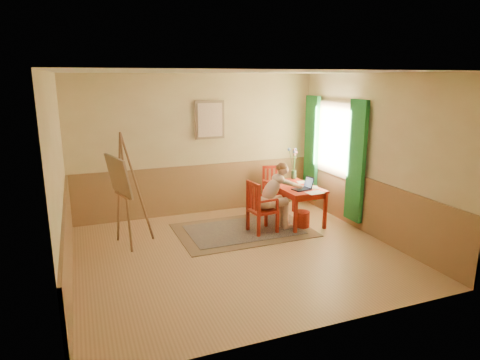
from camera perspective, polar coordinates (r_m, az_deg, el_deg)
name	(u,v)px	position (r m, az deg, el deg)	size (l,w,h in m)	color
room	(238,167)	(6.36, -0.30, 1.76)	(5.04, 4.54, 2.84)	tan
wainscot	(221,209)	(7.31, -2.53, -3.93)	(5.00, 4.50, 1.00)	#99724C
window	(333,150)	(8.43, 12.50, 4.06)	(0.12, 2.01, 2.20)	white
wall_portrait	(210,120)	(8.42, -4.12, 8.15)	(0.60, 0.05, 0.76)	#8B6F51
rug	(244,230)	(7.72, 0.48, -6.81)	(2.42, 1.62, 0.02)	#8C7251
table	(295,190)	(8.05, 7.52, -1.40)	(0.77, 1.23, 0.72)	#B72B18
chair_left	(260,207)	(7.47, 2.77, -3.73)	(0.49, 0.48, 0.95)	#B72B18
chair_back	(273,189)	(8.79, 4.49, -1.17)	(0.50, 0.52, 0.92)	#B72B18
figure	(275,194)	(7.57, 4.76, -1.88)	(0.94, 0.46, 1.24)	beige
laptop	(304,187)	(7.79, 8.67, -0.93)	(0.40, 0.28, 0.22)	#1E2338
papers	(302,185)	(8.05, 8.44, -0.74)	(0.74, 1.26, 0.00)	white
vase	(294,165)	(8.53, 7.30, 2.10)	(0.21, 0.31, 0.63)	#3F724C
wastebasket	(302,219)	(7.92, 8.42, -5.30)	(0.28, 0.28, 0.30)	#B7321B
easel	(121,180)	(6.97, -15.86, -0.01)	(0.72, 0.85, 1.90)	#92633F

